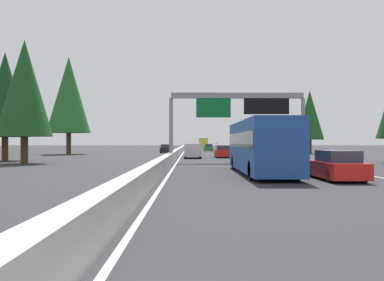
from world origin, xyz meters
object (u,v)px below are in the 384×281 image
at_px(sedan_near_right, 222,152).
at_px(conifer_left_near, 5,95).
at_px(oncoming_near, 166,149).
at_px(conifer_left_mid, 69,95).
at_px(sedan_far_left, 208,148).
at_px(conifer_right_mid, 310,115).
at_px(pickup_far_center, 220,146).
at_px(sedan_far_right, 337,166).
at_px(box_truck_near_center, 203,143).
at_px(conifer_left_foreground, 24,88).
at_px(minivan_distant_b, 193,150).
at_px(bus_mid_right, 260,145).
at_px(sign_gantry_overhead, 239,107).

bearing_deg(sedan_near_right, conifer_left_near, 110.65).
xyz_separation_m(oncoming_near, conifer_left_mid, (-8.64, 14.26, 8.37)).
xyz_separation_m(sedan_far_left, sedan_near_right, (-34.88, -0.13, 0.00)).
bearing_deg(conifer_right_mid, pickup_far_center, 19.86).
xyz_separation_m(sedan_far_right, box_truck_near_center, (97.45, 3.55, 0.93)).
relative_size(pickup_far_center, conifer_left_foreground, 0.52).
relative_size(pickup_far_center, conifer_left_mid, 0.38).
bearing_deg(sedan_near_right, conifer_left_mid, 59.90).
relative_size(pickup_far_center, sedan_far_left, 1.27).
relative_size(minivan_distant_b, conifer_left_near, 0.46).
xyz_separation_m(minivan_distant_b, conifer_left_foreground, (-12.37, 14.64, 5.59)).
bearing_deg(pickup_far_center, sedan_near_right, 176.18).
height_order(sedan_near_right, conifer_left_mid, conifer_left_mid).
height_order(sedan_far_right, pickup_far_center, pickup_far_center).
height_order(sedan_far_right, conifer_right_mid, conifer_right_mid).
bearing_deg(bus_mid_right, conifer_left_mid, 30.90).
height_order(sign_gantry_overhead, conifer_left_near, conifer_left_near).
distance_m(conifer_right_mid, conifer_left_near, 45.84).
bearing_deg(sedan_far_left, minivan_distant_b, 174.55).
height_order(sedan_far_right, oncoming_near, same).
distance_m(box_truck_near_center, conifer_left_mid, 60.43).
bearing_deg(pickup_far_center, conifer_left_mid, 145.85).
relative_size(bus_mid_right, sedan_near_right, 2.61).
height_order(conifer_right_mid, conifer_left_mid, conifer_left_mid).
distance_m(box_truck_near_center, conifer_left_foreground, 84.55).
height_order(sign_gantry_overhead, conifer_right_mid, conifer_right_mid).
bearing_deg(oncoming_near, box_truck_near_center, 170.38).
distance_m(sedan_far_right, sedan_near_right, 28.97).
bearing_deg(sedan_far_left, oncoming_near, 148.81).
relative_size(oncoming_near, conifer_right_mid, 0.43).
bearing_deg(sedan_far_left, conifer_right_mid, -138.19).
bearing_deg(bus_mid_right, conifer_right_mid, -20.03).
xyz_separation_m(bus_mid_right, sedan_near_right, (24.88, 0.26, -1.03)).
relative_size(sedan_far_right, conifer_left_mid, 0.30).
distance_m(sign_gantry_overhead, conifer_left_foreground, 19.13).
bearing_deg(sedan_near_right, sedan_far_right, -173.29).
height_order(minivan_distant_b, conifer_left_near, conifer_left_near).
xyz_separation_m(sign_gantry_overhead, pickup_far_center, (62.17, -2.75, -4.23)).
distance_m(minivan_distant_b, conifer_left_near, 20.80).
distance_m(oncoming_near, conifer_right_mid, 24.80).
xyz_separation_m(pickup_far_center, conifer_right_mid, (-33.80, -12.21, 5.33)).
bearing_deg(sedan_far_right, box_truck_near_center, 2.09).
bearing_deg(sedan_near_right, conifer_right_mid, -42.14).
relative_size(minivan_distant_b, oncoming_near, 1.14).
relative_size(sedan_far_right, conifer_left_near, 0.41).
bearing_deg(conifer_right_mid, sedan_near_right, 137.86).
height_order(sedan_far_right, sedan_far_left, same).
relative_size(sedan_far_right, sedan_near_right, 1.00).
distance_m(bus_mid_right, conifer_left_foreground, 22.10).
relative_size(bus_mid_right, box_truck_near_center, 1.35).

